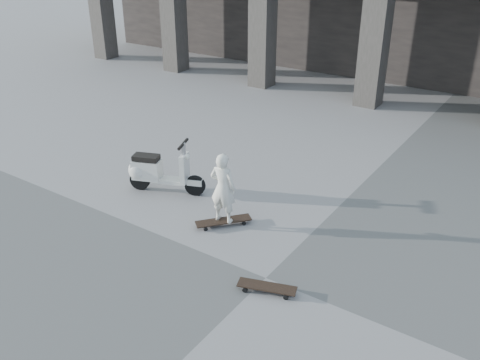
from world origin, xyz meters
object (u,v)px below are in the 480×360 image
Objects in this scene: longboard at (224,221)px; child at (223,188)px; skateboard_spare at (267,287)px; scooter at (153,171)px.

child reaches higher than longboard.
skateboard_spare is 1.99m from child.
skateboard_spare is at bearing 135.40° from child.
scooter reaches higher than skateboard_spare.
child is (0.00, -0.00, 0.63)m from longboard.
skateboard_spare is 3.67m from scooter.
longboard is 0.61× the size of scooter.
scooter is at bearing -18.02° from child.
scooter reaches higher than longboard.
longboard is at bearing -30.51° from scooter.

